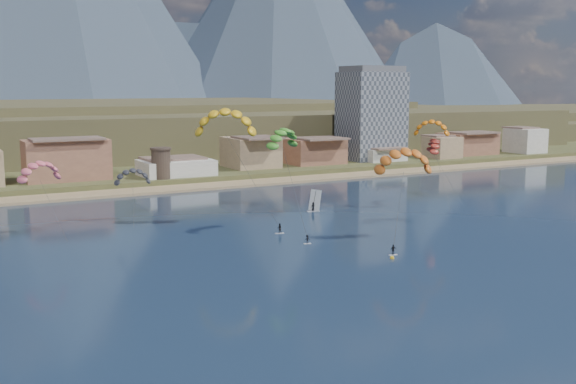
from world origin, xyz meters
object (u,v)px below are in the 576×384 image
Objects in this scene: apartment_tower at (371,114)px; windsurfer at (314,205)px; kitesurfer_yellow at (226,118)px; buoy at (392,258)px; kitesurfer_green at (283,136)px; kitesurfer_orange at (404,157)px; watchtower at (161,163)px.

windsurfer is at bearing -133.18° from apartment_tower.
kitesurfer_yellow is 36.30× the size of buoy.
apartment_tower reaches higher than windsurfer.
apartment_tower is 113.15m from kitesurfer_green.
kitesurfer_orange is at bearing -122.69° from apartment_tower.
kitesurfer_green is 32.01m from buoy.
kitesurfer_yellow is 44.69m from buoy.
watchtower is (-80.00, -14.00, -11.45)m from apartment_tower.
windsurfer is 6.74× the size of buoy.
kitesurfer_orange reaches higher than windsurfer.
watchtower reaches higher than buoy.
apartment_tower reaches higher than kitesurfer_green.
watchtower reaches higher than windsurfer.
watchtower is at bearing 94.54° from buoy.
buoy is (-10.53, -10.98, -14.55)m from kitesurfer_orange.
apartment_tower reaches higher than kitesurfer_orange.
windsurfer is (17.32, -52.78, -4.87)m from watchtower.
kitesurfer_green is at bearing -133.78° from apartment_tower.
buoy is at bearing -123.99° from apartment_tower.
kitesurfer_yellow is 1.21× the size of kitesurfer_green.
windsurfer is (21.95, 3.16, -19.38)m from kitesurfer_yellow.
kitesurfer_yellow is 35.54m from kitesurfer_orange.
kitesurfer_yellow reaches higher than kitesurfer_orange.
windsurfer is at bearing 91.23° from kitesurfer_orange.
watchtower is at bearing 108.17° from windsurfer.
kitesurfer_yellow is 29.45m from windsurfer.
kitesurfer_green is at bearing 137.34° from kitesurfer_orange.
watchtower is 0.44× the size of kitesurfer_orange.
buoy is at bearing -85.46° from watchtower.
watchtower is 57.98m from kitesurfer_yellow.
kitesurfer_orange is 32.66m from windsurfer.
kitesurfer_orange is at bearing -88.77° from windsurfer.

